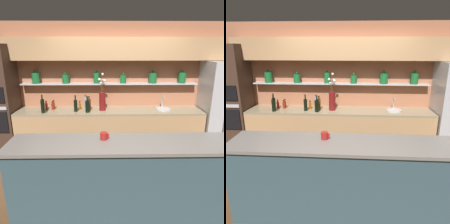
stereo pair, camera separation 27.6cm
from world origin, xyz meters
TOP-DOWN VIEW (x-y plane):
  - ground_plane at (0.00, 0.00)m, footprint 12.00×12.00m
  - back_wall_unit at (-0.00, 1.53)m, footprint 5.20×0.44m
  - back_counter_unit at (-0.14, 1.24)m, footprint 3.65×0.62m
  - island_counter at (0.00, -0.52)m, footprint 2.78×0.61m
  - refrigerator at (2.15, 1.20)m, footprint 0.89×0.73m
  - flower_vase at (-0.27, 1.22)m, footprint 0.15×0.16m
  - sink_fixture at (0.94, 1.25)m, footprint 0.29×0.29m
  - bottle_sauce_0 at (-1.27, 1.28)m, footprint 0.06×0.06m
  - bottle_sauce_1 at (-0.73, 1.27)m, footprint 0.05×0.05m
  - bottle_spirit_2 at (-0.54, 1.20)m, footprint 0.07×0.07m
  - bottle_wine_3 at (-0.79, 1.14)m, footprint 0.07×0.07m
  - bottle_sauce_4 at (-1.26, 1.35)m, footprint 0.05×0.05m
  - bottle_spirit_5 at (-0.63, 1.40)m, footprint 0.07×0.07m
  - bottle_wine_6 at (-1.42, 1.15)m, footprint 0.07×0.07m
  - bottle_wine_7 at (-1.40, 1.06)m, footprint 0.07×0.07m
  - bottle_wine_8 at (-0.56, 1.08)m, footprint 0.08×0.08m
  - bottle_sauce_9 at (-1.40, 1.31)m, footprint 0.05×0.05m
  - coffee_mug at (-0.22, -0.42)m, footprint 0.11×0.09m

SIDE VIEW (x-z plane):
  - ground_plane at x=0.00m, z-range 0.00..0.00m
  - back_counter_unit at x=-0.14m, z-range 0.00..0.92m
  - island_counter at x=0.00m, z-range 0.00..1.02m
  - refrigerator at x=2.15m, z-range 0.00..1.87m
  - sink_fixture at x=0.94m, z-range 0.82..1.07m
  - bottle_sauce_0 at x=-1.27m, z-range 0.90..1.08m
  - bottle_sauce_9 at x=-1.40m, z-range 0.91..1.08m
  - bottle_sauce_1 at x=-0.73m, z-range 0.91..1.08m
  - bottle_sauce_4 at x=-1.26m, z-range 0.91..1.08m
  - bottle_spirit_5 at x=-0.63m, z-range 0.90..1.16m
  - bottle_wine_8 at x=-0.56m, z-range 0.88..1.20m
  - bottle_spirit_2 at x=-0.54m, z-range 0.90..1.18m
  - bottle_wine_7 at x=-1.40m, z-range 0.88..1.20m
  - bottle_wine_3 at x=-0.79m, z-range 0.88..1.20m
  - bottle_wine_6 at x=-1.42m, z-range 0.88..1.22m
  - coffee_mug at x=-0.22m, z-range 1.02..1.11m
  - flower_vase at x=-0.27m, z-range 0.78..1.51m
  - back_wall_unit at x=0.00m, z-range 0.25..2.85m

